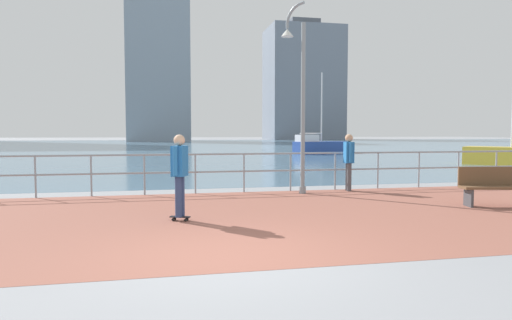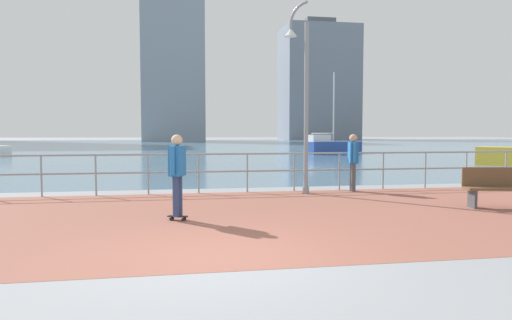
{
  "view_description": "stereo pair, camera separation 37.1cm",
  "coord_description": "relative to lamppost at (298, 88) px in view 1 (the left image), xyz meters",
  "views": [
    {
      "loc": [
        -0.87,
        -6.04,
        1.74
      ],
      "look_at": [
        1.21,
        3.99,
        1.1
      ],
      "focal_mm": 31.37,
      "sensor_mm": 36.0,
      "label": 1
    },
    {
      "loc": [
        -0.51,
        -6.11,
        1.74
      ],
      "look_at": [
        1.21,
        3.99,
        1.1
      ],
      "focal_mm": 31.37,
      "sensor_mm": 36.0,
      "label": 2
    }
  ],
  "objects": [
    {
      "name": "skateboarder",
      "position": [
        -3.45,
        -3.42,
        -1.96
      ],
      "size": [
        0.41,
        0.54,
        1.69
      ],
      "color": "black",
      "rests_on": "ground"
    },
    {
      "name": "harbor_water",
      "position": [
        -2.88,
        45.48,
        -2.97
      ],
      "size": [
        180.0,
        88.0,
        0.0
      ],
      "primitive_type": "cube",
      "color": "slate",
      "rests_on": "ground"
    },
    {
      "name": "tower_brick",
      "position": [
        -4.51,
        77.35,
        10.59
      ],
      "size": [
        11.61,
        12.49,
        28.78
      ],
      "color": "#8493A3",
      "rests_on": "ground"
    },
    {
      "name": "waterfront_railing",
      "position": [
        -2.88,
        0.48,
        -2.19
      ],
      "size": [
        25.25,
        0.06,
        1.14
      ],
      "color": "#8C99A3",
      "rests_on": "ground"
    },
    {
      "name": "ground",
      "position": [
        -2.88,
        33.83,
        -2.97
      ],
      "size": [
        220.0,
        220.0,
        0.0
      ],
      "primitive_type": "plane",
      "color": "gray"
    },
    {
      "name": "brick_paving",
      "position": [
        -2.88,
        -3.18,
        -2.97
      ],
      "size": [
        28.0,
        7.31,
        0.01
      ],
      "primitive_type": "cube",
      "color": "#935647",
      "rests_on": "ground"
    },
    {
      "name": "lamppost",
      "position": [
        0.0,
        0.0,
        0.0
      ],
      "size": [
        0.63,
        0.69,
        5.37
      ],
      "color": "gray",
      "rests_on": "ground"
    },
    {
      "name": "tower_beige",
      "position": [
        29.93,
        93.42,
        10.66
      ],
      "size": [
        17.55,
        13.13,
        28.92
      ],
      "color": "slate",
      "rests_on": "ground"
    },
    {
      "name": "park_bench",
      "position": [
        3.86,
        -3.13,
        -2.5
      ],
      "size": [
        1.65,
        0.74,
        0.92
      ],
      "color": "brown",
      "rests_on": "ground"
    },
    {
      "name": "sailboat_gray",
      "position": [
        8.55,
        21.9,
        -2.35
      ],
      "size": [
        4.84,
        2.67,
        6.49
      ],
      "color": "#284799",
      "rests_on": "ground"
    },
    {
      "name": "bystander",
      "position": [
        1.61,
        0.13,
        -1.98
      ],
      "size": [
        0.28,
        0.56,
        1.68
      ],
      "color": "#4C4C51",
      "rests_on": "ground"
    }
  ]
}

